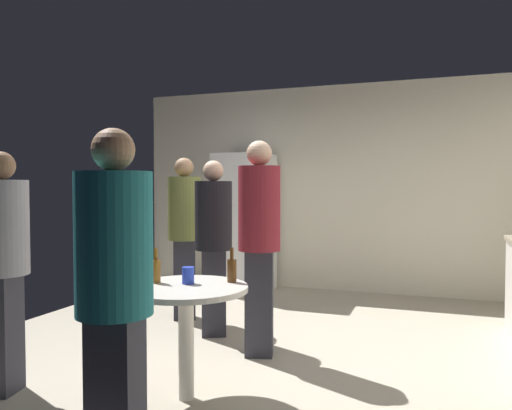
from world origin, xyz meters
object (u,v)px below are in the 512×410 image
at_px(beer_bottle_brown, 232,270).
at_px(person_in_olive_shirt, 184,225).
at_px(beer_bottle_amber, 156,270).
at_px(person_in_maroon_shirt, 259,230).
at_px(plastic_cup_blue, 188,275).
at_px(refrigerator, 245,222).
at_px(foreground_table, 186,302).
at_px(person_in_black_shirt, 214,234).
at_px(person_in_gray_shirt, 2,253).
at_px(person_in_teal_shirt, 115,281).

height_order(beer_bottle_brown, person_in_olive_shirt, person_in_olive_shirt).
bearing_deg(beer_bottle_amber, person_in_maroon_shirt, 66.69).
bearing_deg(plastic_cup_blue, refrigerator, 105.04).
relative_size(foreground_table, person_in_maroon_shirt, 0.46).
height_order(foreground_table, person_in_black_shirt, person_in_black_shirt).
xyz_separation_m(beer_bottle_brown, plastic_cup_blue, (-0.25, -0.15, -0.03)).
bearing_deg(beer_bottle_amber, plastic_cup_blue, 10.95).
bearing_deg(refrigerator, person_in_gray_shirt, -94.64).
distance_m(person_in_black_shirt, person_in_gray_shirt, 1.82).
bearing_deg(person_in_maroon_shirt, foreground_table, -24.07).
relative_size(person_in_teal_shirt, person_in_gray_shirt, 1.02).
relative_size(person_in_teal_shirt, person_in_black_shirt, 1.01).
bearing_deg(foreground_table, person_in_gray_shirt, -164.56).
bearing_deg(person_in_maroon_shirt, person_in_olive_shirt, -140.47).
xyz_separation_m(person_in_teal_shirt, person_in_black_shirt, (-0.59, 2.31, -0.01)).
bearing_deg(person_in_black_shirt, plastic_cup_blue, -8.82).
bearing_deg(beer_bottle_brown, person_in_teal_shirt, -92.63).
relative_size(refrigerator, person_in_olive_shirt, 1.08).
relative_size(foreground_table, beer_bottle_amber, 3.48).
bearing_deg(person_in_olive_shirt, beer_bottle_brown, 11.29).
bearing_deg(person_in_gray_shirt, refrigerator, 73.02).
relative_size(person_in_black_shirt, person_in_gray_shirt, 1.00).
bearing_deg(person_in_teal_shirt, beer_bottle_brown, -6.62).
height_order(foreground_table, beer_bottle_amber, beer_bottle_amber).
relative_size(person_in_olive_shirt, person_in_teal_shirt, 1.02).
distance_m(foreground_table, beer_bottle_amber, 0.30).
distance_m(foreground_table, person_in_gray_shirt, 1.27).
xyz_separation_m(beer_bottle_brown, person_in_olive_shirt, (-1.18, 1.54, 0.16)).
distance_m(beer_bottle_amber, person_in_gray_shirt, 1.02).
bearing_deg(person_in_gray_shirt, person_in_teal_shirt, -38.31).
xyz_separation_m(person_in_black_shirt, person_in_gray_shirt, (-0.77, -1.65, -0.00)).
xyz_separation_m(beer_bottle_brown, person_in_black_shirt, (-0.65, 1.11, 0.12)).
relative_size(beer_bottle_brown, plastic_cup_blue, 2.09).
distance_m(person_in_teal_shirt, person_in_maroon_shirt, 1.93).
distance_m(refrigerator, foreground_table, 3.44).
bearing_deg(person_in_maroon_shirt, plastic_cup_blue, -25.93).
height_order(foreground_table, person_in_olive_shirt, person_in_olive_shirt).
bearing_deg(plastic_cup_blue, beer_bottle_brown, 31.87).
bearing_deg(beer_bottle_brown, beer_bottle_amber, -157.17).
distance_m(refrigerator, beer_bottle_brown, 3.29).
bearing_deg(person_in_black_shirt, foreground_table, -8.94).
bearing_deg(person_in_olive_shirt, plastic_cup_blue, 2.70).
bearing_deg(plastic_cup_blue, person_in_olive_shirt, 118.88).
xyz_separation_m(beer_bottle_amber, person_in_gray_shirt, (-0.95, -0.35, 0.12)).
bearing_deg(person_in_black_shirt, person_in_gray_shirt, -51.36).
bearing_deg(foreground_table, person_in_black_shirt, 107.57).
bearing_deg(plastic_cup_blue, beer_bottle_amber, -169.05).
bearing_deg(person_in_black_shirt, refrigerator, 166.82).
xyz_separation_m(foreground_table, person_in_black_shirt, (-0.42, 1.33, 0.31)).
relative_size(refrigerator, person_in_gray_shirt, 1.12).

